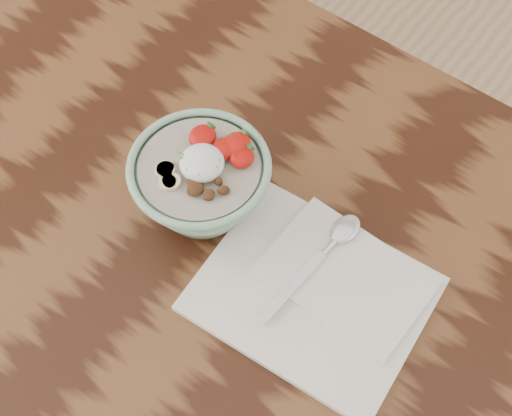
{
  "coord_description": "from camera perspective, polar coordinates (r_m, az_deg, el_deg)",
  "views": [
    {
      "loc": [
        37.22,
        -32.79,
        159.47
      ],
      "look_at": [
        10.51,
        2.21,
        85.98
      ],
      "focal_mm": 50.0,
      "sensor_mm": 36.0,
      "label": 1
    }
  ],
  "objects": [
    {
      "name": "table",
      "position": [
        1.06,
        -5.25,
        -3.49
      ],
      "size": [
        160.0,
        90.0,
        75.0
      ],
      "color": "black",
      "rests_on": "ground"
    },
    {
      "name": "breakfast_bowl",
      "position": [
        0.93,
        -4.38,
        2.06
      ],
      "size": [
        18.5,
        18.5,
        12.65
      ],
      "rotation": [
        0.0,
        0.0,
        0.17
      ],
      "color": "#89B99B",
      "rests_on": "table"
    },
    {
      "name": "napkin",
      "position": [
        0.92,
        5.09,
        -6.58
      ],
      "size": [
        29.76,
        24.84,
        1.72
      ],
      "rotation": [
        0.0,
        0.0,
        0.08
      ],
      "color": "white",
      "rests_on": "table"
    },
    {
      "name": "spoon",
      "position": [
        0.94,
        6.14,
        -2.8
      ],
      "size": [
        3.61,
        19.88,
        1.04
      ],
      "rotation": [
        0.0,
        0.0,
        -0.06
      ],
      "color": "silver",
      "rests_on": "napkin"
    }
  ]
}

